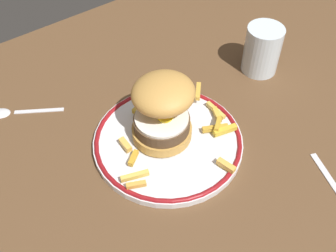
# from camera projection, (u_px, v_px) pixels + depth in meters

# --- Properties ---
(ground_plane) EXTENTS (1.32, 0.96, 0.04)m
(ground_plane) POSITION_uv_depth(u_px,v_px,m) (201.00, 150.00, 0.71)
(ground_plane) COLOR brown
(dinner_plate) EXTENTS (0.25, 0.25, 0.02)m
(dinner_plate) POSITION_uv_depth(u_px,v_px,m) (168.00, 141.00, 0.69)
(dinner_plate) COLOR silver
(dinner_plate) RESTS_ON ground_plane
(burger) EXTENTS (0.15, 0.15, 0.11)m
(burger) POSITION_uv_depth(u_px,v_px,m) (163.00, 109.00, 0.65)
(burger) COLOR #C38E40
(burger) RESTS_ON dinner_plate
(fries_pile) EXTENTS (0.23, 0.21, 0.02)m
(fries_pile) POSITION_uv_depth(u_px,v_px,m) (185.00, 130.00, 0.69)
(fries_pile) COLOR gold
(fries_pile) RESTS_ON dinner_plate
(water_glass) EXTENTS (0.07, 0.07, 0.10)m
(water_glass) POSITION_uv_depth(u_px,v_px,m) (262.00, 52.00, 0.80)
(water_glass) COLOR silver
(water_glass) RESTS_ON ground_plane
(spoon) EXTENTS (0.12, 0.08, 0.01)m
(spoon) POSITION_uv_depth(u_px,v_px,m) (8.00, 112.00, 0.74)
(spoon) COLOR silver
(spoon) RESTS_ON ground_plane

